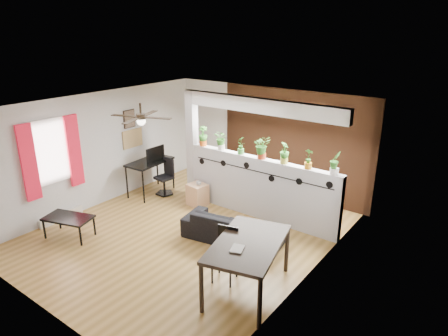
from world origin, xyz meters
TOP-DOWN VIEW (x-y plane):
  - room_shell at (0.00, 0.00)m, footprint 6.30×7.10m
  - partition_wall at (0.80, 1.50)m, footprint 3.60×0.18m
  - ceiling_header at (0.80, 1.50)m, footprint 3.60×0.18m
  - pier_column at (-1.11, 1.50)m, footprint 0.22×0.20m
  - brick_panel at (0.80, 2.97)m, footprint 3.90×0.05m
  - vine_decal at (0.80, 1.40)m, footprint 3.31×0.01m
  - window_assembly at (-2.56, -1.20)m, footprint 0.09×1.30m
  - baseboard_heater at (-2.54, -1.20)m, footprint 0.08×1.00m
  - corkboard at (-2.58, 0.95)m, footprint 0.03×0.60m
  - framed_art at (-2.58, 0.90)m, footprint 0.03×0.34m
  - ceiling_fan at (-0.80, -0.30)m, footprint 1.19×1.19m
  - potted_plant_0 at (-0.78, 1.50)m, footprint 0.30×0.30m
  - potted_plant_1 at (-0.25, 1.50)m, footprint 0.24×0.20m
  - potted_plant_2 at (0.27, 1.50)m, footprint 0.19×0.22m
  - potted_plant_3 at (0.80, 1.50)m, footprint 0.33×0.33m
  - potted_plant_4 at (1.33, 1.50)m, footprint 0.25×0.27m
  - potted_plant_5 at (1.85, 1.50)m, footprint 0.21×0.17m
  - potted_plant_6 at (2.38, 1.50)m, footprint 0.29×0.30m
  - sofa at (0.91, 0.33)m, footprint 1.95×1.04m
  - cube_shelf at (-0.70, 1.16)m, footprint 0.47×0.43m
  - cup at (-0.65, 1.16)m, footprint 0.14×0.14m
  - computer_desk at (-2.08, 1.01)m, footprint 0.70×1.22m
  - monitor at (-2.08, 1.16)m, footprint 0.32×0.06m
  - office_chair at (-1.74, 1.19)m, footprint 0.46×0.46m
  - dining_table at (2.00, -0.82)m, footprint 1.31×1.76m
  - book at (1.90, -1.12)m, footprint 0.25×0.29m
  - folding_chair at (1.54, -0.75)m, footprint 0.46×0.46m
  - coffee_table at (-1.76, -1.50)m, footprint 1.04×0.78m

SIDE VIEW (x-z plane):
  - baseboard_heater at x=-2.54m, z-range 0.00..0.18m
  - cube_shelf at x=-0.70m, z-range 0.00..0.51m
  - sofa at x=0.91m, z-range 0.00..0.54m
  - coffee_table at x=-1.76m, z-range 0.17..0.60m
  - office_chair at x=-1.74m, z-range -0.05..0.84m
  - folding_chair at x=1.54m, z-range 0.08..1.00m
  - cup at x=-0.65m, z-range 0.51..0.61m
  - partition_wall at x=0.80m, z-range 0.00..1.35m
  - computer_desk at x=-2.08m, z-range 0.34..1.19m
  - dining_table at x=2.00m, z-range 0.34..1.20m
  - book at x=1.90m, z-range 0.86..0.88m
  - monitor at x=-2.08m, z-range 0.85..1.03m
  - vine_decal at x=0.80m, z-range 0.93..1.23m
  - room_shell at x=0.00m, z-range -0.15..2.75m
  - pier_column at x=-1.11m, z-range 0.00..2.60m
  - brick_panel at x=0.80m, z-range 0.00..2.60m
  - corkboard at x=-2.58m, z-range 1.12..1.58m
  - window_assembly at x=-2.56m, z-range 0.73..2.28m
  - potted_plant_2 at x=0.27m, z-range 1.36..1.76m
  - potted_plant_5 at x=1.85m, z-range 1.36..1.77m
  - potted_plant_1 at x=-0.25m, z-range 1.36..1.80m
  - potted_plant_4 at x=1.33m, z-range 1.36..1.80m
  - potted_plant_6 at x=2.38m, z-range 1.36..1.82m
  - potted_plant_0 at x=-0.78m, z-range 1.36..1.82m
  - potted_plant_3 at x=0.80m, z-range 1.36..1.85m
  - framed_art at x=-2.58m, z-range 1.63..2.07m
  - ceiling_fan at x=-0.80m, z-range 2.10..2.53m
  - ceiling_header at x=0.80m, z-range 2.30..2.60m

